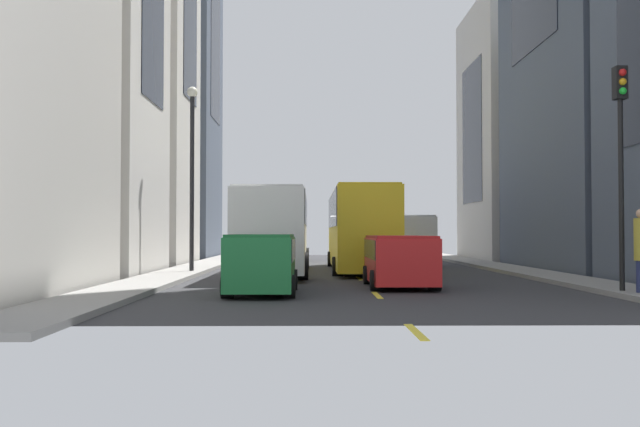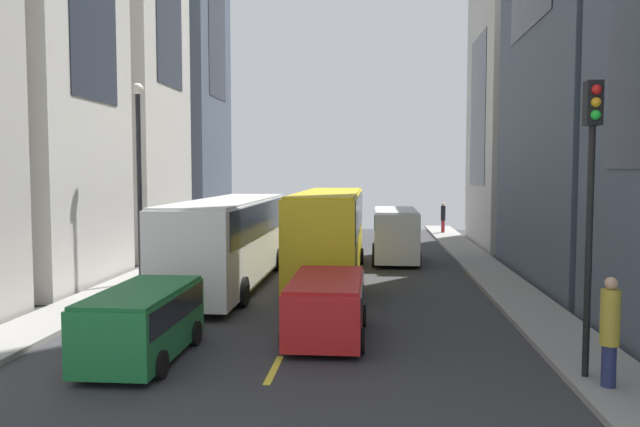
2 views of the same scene
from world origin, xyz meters
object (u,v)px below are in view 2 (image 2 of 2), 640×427
object	(u,v)px
car_black_1	(285,228)
car_green_2	(142,318)
car_red_0	(327,302)
pedestrian_crossing_mid	(610,329)
city_bus_white	(230,234)
streetcar_yellow	(330,227)
pedestrian_walking_far	(443,216)
traffic_light_near_corner	(591,174)
delivery_van_white	(395,231)

from	to	relation	value
car_black_1	car_green_2	bearing A→B (deg)	-90.13
car_red_0	pedestrian_crossing_mid	size ratio (longest dim) A/B	1.95
car_red_0	car_green_2	world-z (taller)	car_green_2
city_bus_white	car_red_0	size ratio (longest dim) A/B	2.80
streetcar_yellow	pedestrian_walking_far	distance (m)	19.40
streetcar_yellow	car_green_2	distance (m)	12.43
traffic_light_near_corner	pedestrian_walking_far	bearing A→B (deg)	89.19
delivery_van_white	car_red_0	size ratio (longest dim) A/B	1.27
delivery_van_white	traffic_light_near_corner	distance (m)	17.93
pedestrian_crossing_mid	city_bus_white	bearing A→B (deg)	127.26
car_red_0	pedestrian_walking_far	distance (m)	28.44
streetcar_yellow	delivery_van_white	size ratio (longest dim) A/B	2.23
streetcar_yellow	pedestrian_walking_far	size ratio (longest dim) A/B	5.82
car_black_1	traffic_light_near_corner	distance (m)	25.95
car_red_0	traffic_light_near_corner	distance (m)	7.29
streetcar_yellow	car_black_1	xyz separation A→B (m)	(-3.52, 11.15, -1.12)
pedestrian_crossing_mid	traffic_light_near_corner	distance (m)	3.13
car_red_0	pedestrian_crossing_mid	xyz separation A→B (m)	(5.90, -3.65, 0.36)
car_red_0	car_black_1	distance (m)	21.15
delivery_van_white	car_red_0	distance (m)	14.51
car_green_2	traffic_light_near_corner	size ratio (longest dim) A/B	0.69
delivery_van_white	car_black_1	bearing A→B (deg)	134.91
delivery_van_white	traffic_light_near_corner	world-z (taller)	traffic_light_near_corner
car_black_1	pedestrian_crossing_mid	distance (m)	26.37
delivery_van_white	pedestrian_walking_far	distance (m)	13.99
car_green_2	car_red_0	bearing A→B (deg)	28.46
delivery_van_white	car_red_0	world-z (taller)	delivery_van_white
car_red_0	traffic_light_near_corner	size ratio (longest dim) A/B	0.70
city_bus_white	pedestrian_walking_far	xyz separation A→B (m)	(10.37, 20.51, -0.74)
city_bus_white	pedestrian_walking_far	size ratio (longest dim) A/B	5.73
car_black_1	traffic_light_near_corner	bearing A→B (deg)	-67.69
streetcar_yellow	pedestrian_crossing_mid	world-z (taller)	streetcar_yellow
city_bus_white	car_green_2	size ratio (longest dim) A/B	2.85
pedestrian_crossing_mid	traffic_light_near_corner	size ratio (longest dim) A/B	0.36
pedestrian_walking_far	car_black_1	bearing A→B (deg)	67.57
streetcar_yellow	traffic_light_near_corner	xyz separation A→B (m)	(6.25, -12.66, 2.26)
streetcar_yellow	pedestrian_walking_far	xyz separation A→B (m)	(6.68, 18.19, -0.85)
car_green_2	pedestrian_crossing_mid	world-z (taller)	pedestrian_crossing_mid
city_bus_white	streetcar_yellow	size ratio (longest dim) A/B	0.99
car_black_1	pedestrian_crossing_mid	bearing A→B (deg)	-67.68
car_red_0	pedestrian_walking_far	size ratio (longest dim) A/B	2.05
delivery_van_white	car_black_1	xyz separation A→B (m)	(-6.41, 6.43, -0.51)
car_black_1	pedestrian_walking_far	distance (m)	12.40
streetcar_yellow	car_green_2	xyz separation A→B (m)	(-3.57, -11.85, -1.14)
city_bus_white	streetcar_yellow	xyz separation A→B (m)	(3.69, 2.32, 0.11)
delivery_van_white	traffic_light_near_corner	xyz separation A→B (m)	(3.36, -17.38, 2.87)
city_bus_white	pedestrian_crossing_mid	distance (m)	14.95
delivery_van_white	car_green_2	distance (m)	17.79
pedestrian_crossing_mid	car_red_0	bearing A→B (deg)	142.52
car_black_1	pedestrian_crossing_mid	world-z (taller)	pedestrian_crossing_mid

